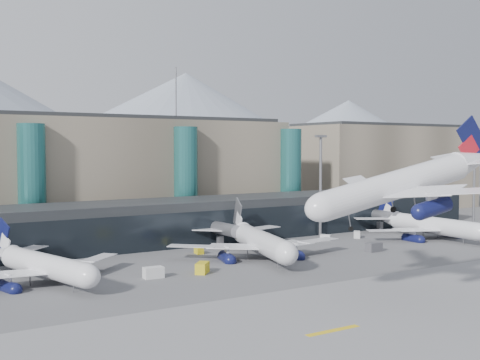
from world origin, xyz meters
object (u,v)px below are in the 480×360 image
object	(u,v)px
lightmast_right	(474,176)
jet_parked_left	(35,257)
veh_a	(153,273)
veh_b	(199,251)
veh_d	(357,235)
veh_h	(202,268)
jet_parked_right	(422,219)
veh_c	(374,247)
hero_jet	(413,174)
jet_parked_mid	(256,233)
lightmast_mid	(321,179)
veh_g	(325,237)

from	to	relation	value
lightmast_right	jet_parked_left	xyz separation A→B (m)	(-124.11, -7.67, -10.28)
veh_a	veh_b	world-z (taller)	veh_a
jet_parked_left	veh_d	size ratio (longest dim) A/B	11.98
veh_h	veh_a	bearing A→B (deg)	126.45
jet_parked_right	veh_b	bearing A→B (deg)	83.54
lightmast_right	veh_c	size ratio (longest dim) A/B	7.19
veh_c	veh_d	world-z (taller)	veh_c
hero_jet	veh_d	xyz separation A→B (m)	(33.88, 48.17, -17.54)
jet_parked_left	jet_parked_mid	xyz separation A→B (m)	(44.24, 0.19, 0.58)
lightmast_mid	veh_d	size ratio (longest dim) A/B	8.99
lightmast_mid	veh_b	bearing A→B (deg)	-169.84
veh_g	hero_jet	bearing A→B (deg)	-64.71
veh_b	veh_c	world-z (taller)	veh_c
jet_parked_mid	veh_d	xyz separation A→B (m)	(35.29, 7.82, -3.91)
veh_h	jet_parked_right	bearing A→B (deg)	-39.50
lightmast_right	jet_parked_left	world-z (taller)	lightmast_right
jet_parked_mid	lightmast_right	bearing A→B (deg)	-69.21
lightmast_mid	veh_a	world-z (taller)	lightmast_mid
jet_parked_mid	veh_c	bearing A→B (deg)	-94.81
veh_a	veh_h	xyz separation A→B (m)	(8.97, -0.98, 0.02)
lightmast_mid	veh_a	distance (m)	62.67
veh_b	veh_c	xyz separation A→B (m)	(33.23, -17.61, 0.33)
lightmast_right	jet_parked_right	xyz separation A→B (m)	(-29.96, -7.50, -9.92)
jet_parked_mid	veh_d	world-z (taller)	jet_parked_mid
veh_d	hero_jet	bearing A→B (deg)	-172.97
jet_parked_left	lightmast_right	bearing A→B (deg)	-101.71
veh_b	jet_parked_left	bearing A→B (deg)	109.26
lightmast_mid	jet_parked_right	distance (m)	27.21
jet_parked_right	jet_parked_mid	bearing A→B (deg)	91.86
lightmast_right	jet_parked_mid	distance (m)	80.81
veh_c	veh_g	xyz separation A→B (m)	(1.59, 17.95, -0.30)
jet_parked_mid	veh_b	distance (m)	12.88
veh_g	veh_d	bearing A→B (deg)	45.15
jet_parked_right	veh_g	size ratio (longest dim) A/B	15.60
hero_jet	jet_parked_right	bearing A→B (deg)	45.65
hero_jet	veh_c	bearing A→B (deg)	59.48
lightmast_right	jet_parked_right	distance (m)	32.44
veh_b	veh_d	bearing A→B (deg)	-85.56
jet_parked_right	veh_b	size ratio (longest dim) A/B	16.24
veh_c	veh_d	distance (m)	20.01
hero_jet	veh_h	bearing A→B (deg)	127.30
jet_parked_right	veh_d	distance (m)	17.00
lightmast_mid	veh_a	size ratio (longest dim) A/B	7.58
lightmast_mid	jet_parked_right	bearing A→B (deg)	-37.73
jet_parked_left	hero_jet	bearing A→B (deg)	-146.59
veh_d	jet_parked_left	bearing A→B (deg)	137.90
jet_parked_left	jet_parked_mid	world-z (taller)	jet_parked_mid
veh_b	veh_h	xyz separation A→B (m)	(-8.83, -17.85, 0.31)
jet_parked_left	veh_a	size ratio (longest dim) A/B	10.10
lightmast_mid	veh_g	xyz separation A→B (m)	(-3.77, -6.58, -13.73)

